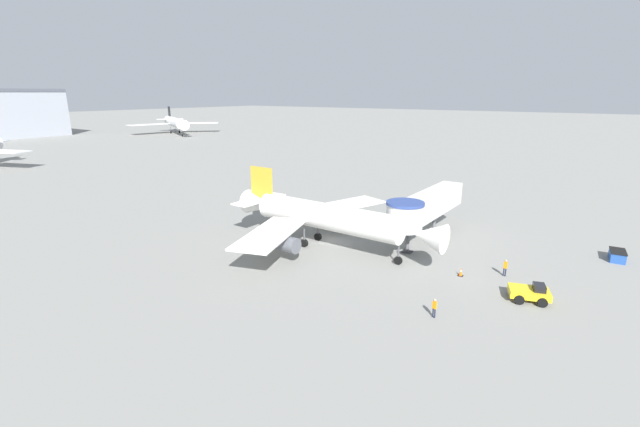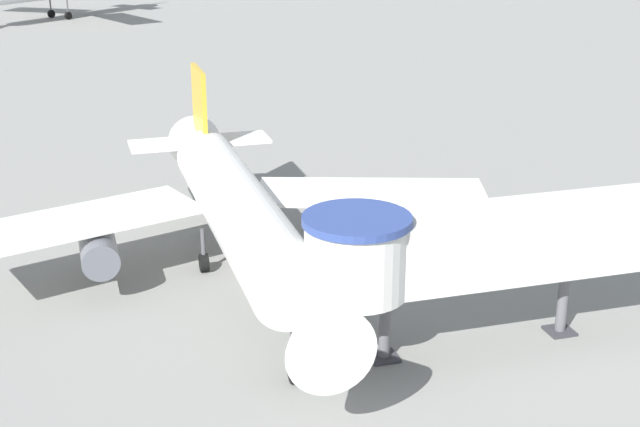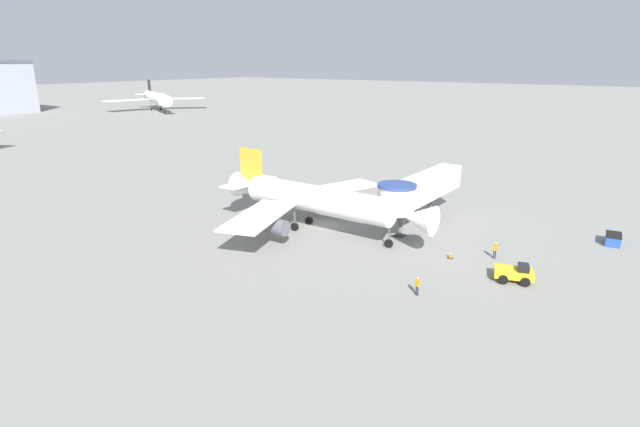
# 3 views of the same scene
# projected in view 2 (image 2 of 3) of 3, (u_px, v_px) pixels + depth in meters

# --- Properties ---
(ground_plane) EXTENTS (800.00, 800.00, 0.00)m
(ground_plane) POSITION_uv_depth(u_px,v_px,m) (280.00, 274.00, 42.71)
(ground_plane) COLOR gray
(main_airplane) EXTENTS (26.33, 26.12, 8.42)m
(main_airplane) POSITION_uv_depth(u_px,v_px,m) (237.00, 209.00, 40.72)
(main_airplane) COLOR white
(main_airplane) RESTS_ON ground_plane
(jet_bridge) EXTENTS (17.05, 4.10, 6.08)m
(jet_bridge) POSITION_uv_depth(u_px,v_px,m) (484.00, 244.00, 34.56)
(jet_bridge) COLOR silver
(jet_bridge) RESTS_ON ground_plane
(traffic_cone_starboard_wing) EXTENTS (0.49, 0.49, 0.81)m
(traffic_cone_starboard_wing) POSITION_uv_depth(u_px,v_px,m) (444.00, 255.00, 43.92)
(traffic_cone_starboard_wing) COLOR black
(traffic_cone_starboard_wing) RESTS_ON ground_plane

